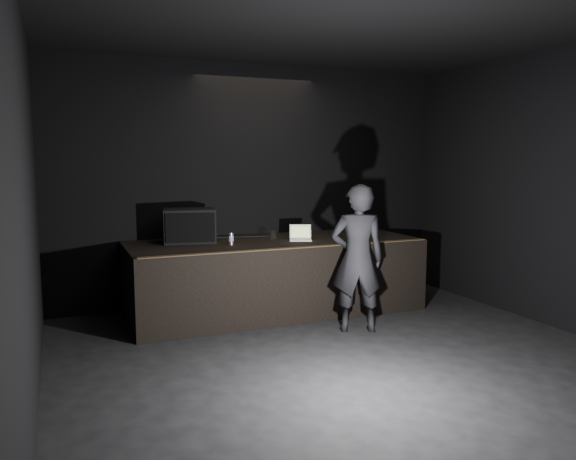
% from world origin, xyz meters
% --- Properties ---
extents(ground, '(7.00, 7.00, 0.00)m').
position_xyz_m(ground, '(0.00, 0.00, 0.00)').
color(ground, black).
rests_on(ground, ground).
extents(room_walls, '(6.10, 7.10, 3.52)m').
position_xyz_m(room_walls, '(0.00, 0.00, 2.02)').
color(room_walls, black).
rests_on(room_walls, ground).
extents(stage_riser, '(4.00, 1.50, 1.00)m').
position_xyz_m(stage_riser, '(0.00, 2.73, 0.50)').
color(stage_riser, black).
rests_on(stage_riser, ground).
extents(riser_lip, '(3.92, 0.10, 0.01)m').
position_xyz_m(riser_lip, '(0.00, 2.02, 1.01)').
color(riser_lip, brown).
rests_on(riser_lip, stage_riser).
extents(stage_monitor, '(0.76, 0.61, 0.46)m').
position_xyz_m(stage_monitor, '(-1.12, 3.01, 1.23)').
color(stage_monitor, black).
rests_on(stage_monitor, stage_riser).
extents(cable, '(0.95, 0.21, 0.02)m').
position_xyz_m(cable, '(-0.40, 3.19, 1.01)').
color(cable, black).
rests_on(cable, stage_riser).
extents(laptop, '(0.38, 0.36, 0.21)m').
position_xyz_m(laptop, '(0.35, 2.64, 1.05)').
color(laptop, silver).
rests_on(laptop, stage_riser).
extents(beer_can, '(0.07, 0.07, 0.16)m').
position_xyz_m(beer_can, '(-0.67, 2.59, 1.08)').
color(beer_can, silver).
rests_on(beer_can, stage_riser).
extents(plastic_cup, '(0.09, 0.09, 0.11)m').
position_xyz_m(plastic_cup, '(0.03, 2.86, 1.06)').
color(plastic_cup, white).
rests_on(plastic_cup, stage_riser).
extents(wii_remote, '(0.05, 0.16, 0.03)m').
position_xyz_m(wii_remote, '(0.90, 2.08, 1.01)').
color(wii_remote, silver).
rests_on(wii_remote, stage_riser).
extents(person, '(0.78, 0.64, 1.82)m').
position_xyz_m(person, '(0.61, 1.49, 0.91)').
color(person, black).
rests_on(person, ground).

